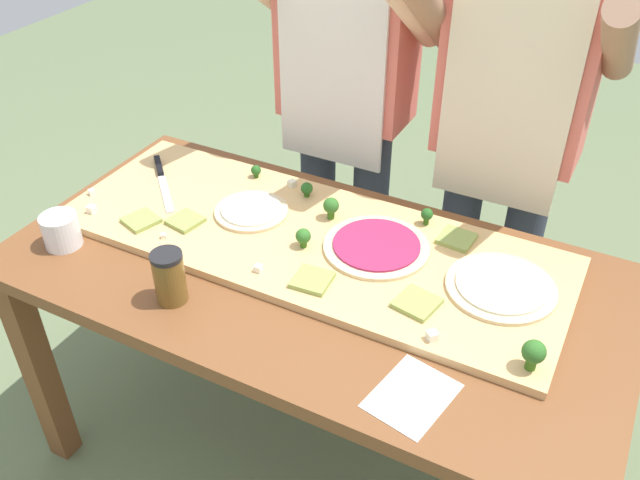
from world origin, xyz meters
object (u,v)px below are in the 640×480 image
object	(u,v)px
pizza_whole_beet_magenta	(376,246)
sauce_jar	(169,277)
pizza_slice_far_right	(312,280)
pizza_slice_near_right	(457,239)
cheese_crumble_f	(91,209)
pizza_slice_center	(417,303)
pizza_slice_far_left	(141,220)
broccoli_floret_back_right	(303,237)
chefs_knife	(161,176)
cheese_crumble_a	(164,236)
cheese_crumble_b	(432,336)
cook_right	(510,121)
broccoli_floret_back_left	(534,353)
broccoli_floret_front_right	(331,206)
broccoli_floret_center_right	(256,171)
cheese_crumble_c	(258,268)
broccoli_floret_back_mid	(427,215)
pizza_whole_cheese_artichoke	(501,286)
recipe_note	(412,396)
prep_table	(313,299)
cheese_crumble_e	(292,184)
pizza_whole_white_garlic	(251,211)
broccoli_floret_center_left	(307,189)
cook_left	(345,87)
flour_cup	(62,232)
cheese_crumble_d	(92,192)
pizza_slice_near_left	(185,221)

from	to	relation	value
pizza_whole_beet_magenta	sauce_jar	bearing A→B (deg)	-133.41
pizza_slice_far_right	pizza_slice_near_right	world-z (taller)	same
pizza_slice_far_right	cheese_crumble_f	distance (m)	0.69
pizza_whole_beet_magenta	pizza_slice_center	size ratio (longest dim) A/B	3.00
pizza_slice_far_left	broccoli_floret_back_right	size ratio (longest dim) A/B	1.56
pizza_slice_center	chefs_knife	bearing A→B (deg)	168.31
cheese_crumble_a	cheese_crumble_f	bearing A→B (deg)	179.14
pizza_slice_far_right	cheese_crumble_b	distance (m)	0.33
pizza_slice_far_left	cheese_crumble_a	size ratio (longest dim) A/B	6.32
cheese_crumble_a	cook_right	world-z (taller)	cook_right
broccoli_floret_back_left	broccoli_floret_front_right	distance (m)	0.69
broccoli_floret_center_right	broccoli_floret_back_right	bearing A→B (deg)	-39.38
broccoli_floret_front_right	cheese_crumble_c	world-z (taller)	broccoli_floret_front_right
broccoli_floret_back_left	cook_right	xyz separation A→B (m)	(-0.26, 0.70, 0.16)
pizza_slice_far_right	broccoli_floret_back_mid	world-z (taller)	broccoli_floret_back_mid
cheese_crumble_a	cook_right	xyz separation A→B (m)	(0.71, 0.69, 0.19)
pizza_whole_cheese_artichoke	broccoli_floret_back_right	distance (m)	0.51
pizza_whole_beet_magenta	recipe_note	xyz separation A→B (m)	(0.26, -0.40, -0.03)
broccoli_floret_back_left	broccoli_floret_center_right	xyz separation A→B (m)	(-0.92, 0.39, -0.02)
prep_table	broccoli_floret_back_mid	distance (m)	0.38
cheese_crumble_a	cheese_crumble_c	world-z (taller)	cheese_crumble_c
cheese_crumble_e	cook_right	distance (m)	0.64
pizza_whole_white_garlic	broccoli_floret_front_right	size ratio (longest dim) A/B	3.23
pizza_slice_far_right	broccoli_floret_center_right	distance (m)	0.52
broccoli_floret_center_left	cheese_crumble_e	size ratio (longest dim) A/B	2.14
broccoli_floret_back_mid	cheese_crumble_e	size ratio (longest dim) A/B	2.39
broccoli_floret_back_mid	sauce_jar	xyz separation A→B (m)	(-0.44, -0.55, 0.02)
broccoli_floret_center_left	cook_right	distance (m)	0.60
prep_table	pizza_whole_cheese_artichoke	distance (m)	0.48
pizza_whole_white_garlic	cook_right	size ratio (longest dim) A/B	0.12
cheese_crumble_b	cook_right	bearing A→B (deg)	94.02
cook_left	cook_right	distance (m)	0.51
pizza_slice_far_left	broccoli_floret_back_right	bearing A→B (deg)	13.66
pizza_slice_near_right	recipe_note	world-z (taller)	pizza_slice_near_right
pizza_slice_center	broccoli_floret_center_left	world-z (taller)	broccoli_floret_center_left
broccoli_floret_back_left	broccoli_floret_back_mid	size ratio (longest dim) A/B	1.49
prep_table	broccoli_floret_center_right	world-z (taller)	broccoli_floret_center_right
broccoli_floret_front_right	flour_cup	xyz separation A→B (m)	(-0.59, -0.41, -0.02)
pizza_slice_center	pizza_slice_far_right	world-z (taller)	same
cook_left	cook_right	xyz separation A→B (m)	(0.51, 0.00, 0.00)
broccoli_floret_back_left	cheese_crumble_d	xyz separation A→B (m)	(-1.29, 0.09, -0.04)
pizza_whole_cheese_artichoke	pizza_slice_center	world-z (taller)	pizza_whole_cheese_artichoke
pizza_slice_far_right	broccoli_floret_center_right	xyz separation A→B (m)	(-0.38, 0.36, 0.02)
pizza_slice_near_left	cheese_crumble_b	distance (m)	0.76
broccoli_floret_front_right	broccoli_floret_center_right	xyz separation A→B (m)	(-0.30, 0.09, -0.02)
sauce_jar	cook_right	bearing A→B (deg)	57.02
pizza_slice_center	cheese_crumble_a	world-z (taller)	cheese_crumble_a
broccoli_floret_center_left	cheese_crumble_d	bearing A→B (deg)	-153.30
broccoli_floret_center_right	broccoli_floret_back_left	bearing A→B (deg)	-23.23
broccoli_floret_back_right	cheese_crumble_c	bearing A→B (deg)	-109.09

